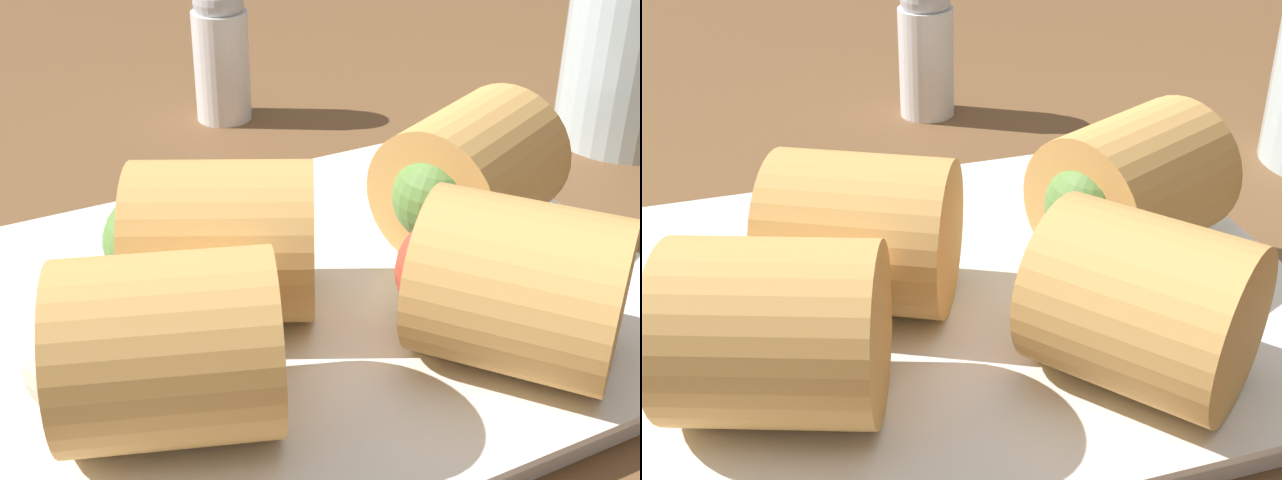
{
  "view_description": "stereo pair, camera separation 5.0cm",
  "coord_description": "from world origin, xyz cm",
  "views": [
    {
      "loc": [
        -12.27,
        -23.47,
        23.34
      ],
      "look_at": [
        1.22,
        2.92,
        5.93
      ],
      "focal_mm": 50.0,
      "sensor_mm": 36.0,
      "label": 1
    },
    {
      "loc": [
        -7.64,
        -25.37,
        23.34
      ],
      "look_at": [
        1.22,
        2.92,
        5.93
      ],
      "focal_mm": 50.0,
      "sensor_mm": 36.0,
      "label": 2
    }
  ],
  "objects": [
    {
      "name": "table_surface",
      "position": [
        0.0,
        0.0,
        1.0
      ],
      "size": [
        180.0,
        140.0,
        2.0
      ],
      "color": "brown",
      "rests_on": "ground"
    },
    {
      "name": "salt_shaker",
      "position": [
        5.84,
        24.9,
        6.37
      ],
      "size": [
        3.35,
        3.35,
        8.73
      ],
      "color": "silver",
      "rests_on": "table_surface"
    },
    {
      "name": "roll_front_right",
      "position": [
        -6.92,
        -1.65,
        6.54
      ],
      "size": [
        8.51,
        7.95,
        6.07
      ],
      "color": "#DBA356",
      "rests_on": "serving_plate"
    },
    {
      "name": "drinking_glass",
      "position": [
        25.52,
        11.55,
        7.31
      ],
      "size": [
        7.92,
        7.92,
        10.62
      ],
      "color": "silver",
      "rests_on": "table_surface"
    },
    {
      "name": "serving_plate",
      "position": [
        1.22,
        2.92,
        2.76
      ],
      "size": [
        27.17,
        22.67,
        1.5
      ],
      "color": "white",
      "rests_on": "table_surface"
    },
    {
      "name": "roll_back_right",
      "position": [
        -2.95,
        3.79,
        6.54
      ],
      "size": [
        8.76,
        8.44,
        6.07
      ],
      "color": "#DBA356",
      "rests_on": "serving_plate"
    },
    {
      "name": "roll_front_left",
      "position": [
        5.1,
        -3.58,
        6.54
      ],
      "size": [
        8.99,
        9.09,
        6.07
      ],
      "color": "#DBA356",
      "rests_on": "serving_plate"
    },
    {
      "name": "roll_back_left",
      "position": [
        8.54,
        3.8,
        6.54
      ],
      "size": [
        8.69,
        8.35,
        6.07
      ],
      "color": "#DBA356",
      "rests_on": "serving_plate"
    }
  ]
}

